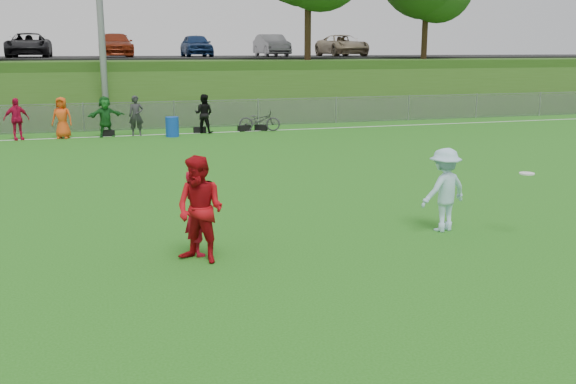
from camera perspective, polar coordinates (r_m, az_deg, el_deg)
name	(u,v)px	position (r m, az deg, el deg)	size (l,w,h in m)	color
ground	(319,264)	(11.16, 2.79, -6.40)	(120.00, 120.00, 0.00)	#216415
sideline_far	(180,134)	(28.38, -9.54, 5.13)	(60.00, 0.10, 0.01)	white
fence	(174,115)	(30.28, -10.08, 6.80)	(58.00, 0.06, 1.30)	gray
berm	(152,84)	(41.13, -12.03, 9.41)	(120.00, 18.00, 3.00)	#2C5117
parking_lot	(148,58)	(43.07, -12.37, 11.59)	(120.00, 12.00, 0.10)	black
car_row	(129,45)	(41.99, -13.93, 12.55)	(32.04, 5.18, 1.44)	white
spectator_row	(109,116)	(28.07, -15.66, 6.49)	(8.66, 0.96, 1.69)	#C50D3A
gear_bags	(205,130)	(28.62, -7.40, 5.51)	(7.28, 0.53, 0.26)	black
player_red_left	(196,213)	(11.54, -8.20, -1.83)	(0.57, 0.37, 1.55)	#B60C23
player_red_center	(200,210)	(11.10, -7.81, -1.58)	(0.91, 0.71, 1.87)	#AF0C14
player_blue	(444,190)	(13.30, 13.71, 0.18)	(1.10, 0.63, 1.70)	#B0DBF5
frisbee	(527,174)	(13.28, 20.47, 1.55)	(0.29, 0.29, 0.03)	silver
recycling_bin	(172,127)	(27.49, -10.25, 5.72)	(0.55, 0.55, 0.83)	#1041B2
bicycle	(260,120)	(28.92, -2.55, 6.38)	(0.64, 1.83, 0.96)	#2F2F32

